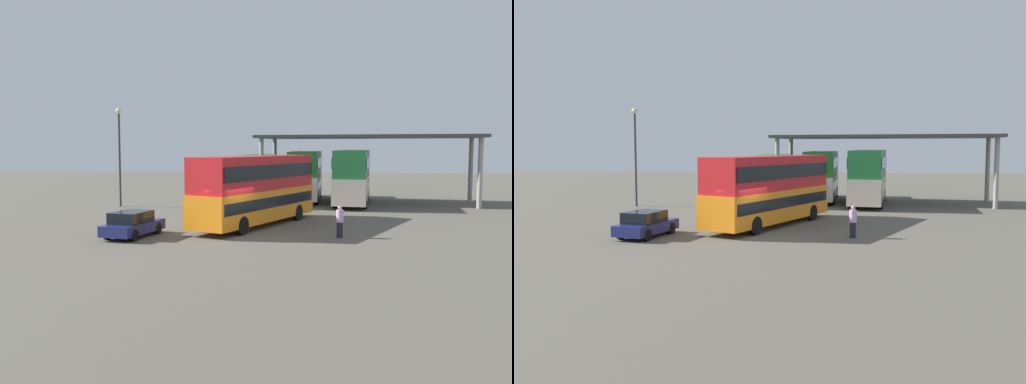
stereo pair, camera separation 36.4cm
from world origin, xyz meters
The scene contains 9 objects.
ground_plane centered at (0.00, 0.00, 0.00)m, with size 140.00×140.00×0.00m, color #5D594D.
double_decker_main centered at (0.79, 3.84, 2.27)m, with size 6.43×10.87×4.13m.
parked_hatchback centered at (-5.01, -1.06, 0.67)m, with size 2.38×4.06×1.35m.
double_decker_near_canopy centered at (-0.78, 17.38, 2.20)m, with size 3.11×10.88×4.00m.
double_decker_mid_row centered at (3.07, 19.28, 2.34)m, with size 2.68×10.16×4.27m.
double_decker_far_right centered at (6.97, 16.66, 2.40)m, with size 3.49×10.63×4.40m.
depot_canopy centered at (8.22, 18.22, 5.26)m, with size 18.78×8.44×5.64m.
lamppost_tall centered at (-11.13, 12.51, 4.83)m, with size 0.44×0.44×7.66m.
pedestrian_waiting centered at (5.63, 0.20, 0.83)m, with size 0.38×0.38×1.66m.
Camera 1 is at (5.03, -27.36, 4.66)m, focal length 37.50 mm.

